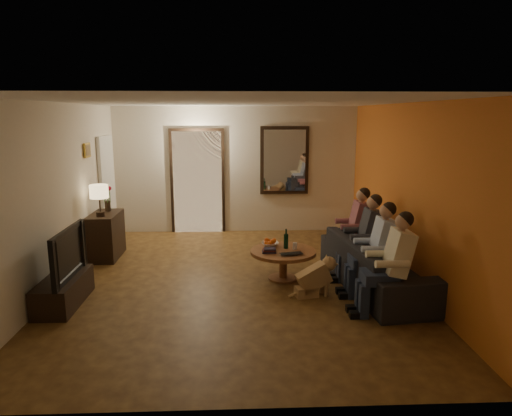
{
  "coord_description": "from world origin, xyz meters",
  "views": [
    {
      "loc": [
        0.02,
        -6.42,
        2.44
      ],
      "look_at": [
        0.3,
        0.3,
        1.05
      ],
      "focal_mm": 32.0,
      "sensor_mm": 36.0,
      "label": 1
    }
  ],
  "objects_px": {
    "person_d": "(355,231)",
    "laptop": "(292,255)",
    "person_b": "(378,253)",
    "sofa": "(377,264)",
    "wine_bottle": "(286,238)",
    "dresser": "(106,235)",
    "tv_stand": "(64,291)",
    "dog": "(314,276)",
    "person_a": "(393,268)",
    "bowl": "(270,244)",
    "coffee_table": "(283,265)",
    "table_lamp": "(100,200)",
    "tv": "(60,253)",
    "person_c": "(365,241)"
  },
  "relations": [
    {
      "from": "tv_stand",
      "to": "tv",
      "type": "distance_m",
      "value": 0.51
    },
    {
      "from": "bowl",
      "to": "wine_bottle",
      "type": "bearing_deg",
      "value": -27.55
    },
    {
      "from": "person_a",
      "to": "bowl",
      "type": "distance_m",
      "value": 2.05
    },
    {
      "from": "person_d",
      "to": "coffee_table",
      "type": "bearing_deg",
      "value": -156.95
    },
    {
      "from": "person_d",
      "to": "laptop",
      "type": "xyz_separation_m",
      "value": [
        -1.11,
        -0.79,
        -0.14
      ]
    },
    {
      "from": "sofa",
      "to": "coffee_table",
      "type": "xyz_separation_m",
      "value": [
        -1.31,
        0.39,
        -0.12
      ]
    },
    {
      "from": "tv_stand",
      "to": "laptop",
      "type": "height_order",
      "value": "laptop"
    },
    {
      "from": "sofa",
      "to": "person_a",
      "type": "relative_size",
      "value": 1.99
    },
    {
      "from": "person_a",
      "to": "wine_bottle",
      "type": "height_order",
      "value": "person_a"
    },
    {
      "from": "person_a",
      "to": "wine_bottle",
      "type": "distance_m",
      "value": 1.81
    },
    {
      "from": "person_c",
      "to": "wine_bottle",
      "type": "xyz_separation_m",
      "value": [
        -1.16,
        0.19,
        0.01
      ]
    },
    {
      "from": "table_lamp",
      "to": "tv",
      "type": "relative_size",
      "value": 0.48
    },
    {
      "from": "person_b",
      "to": "laptop",
      "type": "height_order",
      "value": "person_b"
    },
    {
      "from": "tv_stand",
      "to": "dog",
      "type": "relative_size",
      "value": 1.97
    },
    {
      "from": "person_a",
      "to": "bowl",
      "type": "relative_size",
      "value": 4.63
    },
    {
      "from": "person_c",
      "to": "coffee_table",
      "type": "xyz_separation_m",
      "value": [
        -1.21,
        0.09,
        -0.38
      ]
    },
    {
      "from": "dog",
      "to": "tv",
      "type": "bearing_deg",
      "value": 169.65
    },
    {
      "from": "tv_stand",
      "to": "person_b",
      "type": "distance_m",
      "value": 4.18
    },
    {
      "from": "person_b",
      "to": "person_c",
      "type": "height_order",
      "value": "same"
    },
    {
      "from": "dresser",
      "to": "laptop",
      "type": "xyz_separation_m",
      "value": [
        3.05,
        -1.48,
        0.08
      ]
    },
    {
      "from": "table_lamp",
      "to": "laptop",
      "type": "distance_m",
      "value": 3.35
    },
    {
      "from": "dog",
      "to": "wine_bottle",
      "type": "xyz_separation_m",
      "value": [
        -0.3,
        0.77,
        0.32
      ]
    },
    {
      "from": "dog",
      "to": "bowl",
      "type": "relative_size",
      "value": 2.16
    },
    {
      "from": "coffee_table",
      "to": "wine_bottle",
      "type": "bearing_deg",
      "value": 63.43
    },
    {
      "from": "sofa",
      "to": "wine_bottle",
      "type": "height_order",
      "value": "wine_bottle"
    },
    {
      "from": "tv",
      "to": "dog",
      "type": "relative_size",
      "value": 2.01
    },
    {
      "from": "person_c",
      "to": "laptop",
      "type": "height_order",
      "value": "person_c"
    },
    {
      "from": "person_b",
      "to": "laptop",
      "type": "xyz_separation_m",
      "value": [
        -1.11,
        0.41,
        -0.14
      ]
    },
    {
      "from": "table_lamp",
      "to": "person_a",
      "type": "relative_size",
      "value": 0.45
    },
    {
      "from": "tv_stand",
      "to": "bowl",
      "type": "xyz_separation_m",
      "value": [
        2.77,
        1.03,
        0.3
      ]
    },
    {
      "from": "dog",
      "to": "person_a",
      "type": "bearing_deg",
      "value": -48.67
    },
    {
      "from": "person_c",
      "to": "dog",
      "type": "xyz_separation_m",
      "value": [
        -0.86,
        -0.58,
        -0.32
      ]
    },
    {
      "from": "person_d",
      "to": "coffee_table",
      "type": "height_order",
      "value": "person_d"
    },
    {
      "from": "dog",
      "to": "table_lamp",
      "type": "bearing_deg",
      "value": 140.57
    },
    {
      "from": "person_d",
      "to": "person_b",
      "type": "bearing_deg",
      "value": -90.0
    },
    {
      "from": "dresser",
      "to": "laptop",
      "type": "height_order",
      "value": "dresser"
    },
    {
      "from": "dresser",
      "to": "coffee_table",
      "type": "distance_m",
      "value": 3.19
    },
    {
      "from": "dog",
      "to": "coffee_table",
      "type": "xyz_separation_m",
      "value": [
        -0.35,
        0.67,
        -0.06
      ]
    },
    {
      "from": "person_b",
      "to": "wine_bottle",
      "type": "relative_size",
      "value": 3.87
    },
    {
      "from": "sofa",
      "to": "wine_bottle",
      "type": "distance_m",
      "value": 1.37
    },
    {
      "from": "sofa",
      "to": "person_c",
      "type": "relative_size",
      "value": 1.99
    },
    {
      "from": "person_d",
      "to": "laptop",
      "type": "height_order",
      "value": "person_d"
    },
    {
      "from": "person_d",
      "to": "coffee_table",
      "type": "distance_m",
      "value": 1.36
    },
    {
      "from": "tv",
      "to": "dog",
      "type": "xyz_separation_m",
      "value": [
        3.3,
        0.14,
        -0.41
      ]
    },
    {
      "from": "dresser",
      "to": "person_d",
      "type": "distance_m",
      "value": 4.22
    },
    {
      "from": "tv",
      "to": "tv_stand",
      "type": "bearing_deg",
      "value": 0.0
    },
    {
      "from": "sofa",
      "to": "person_d",
      "type": "distance_m",
      "value": 0.94
    },
    {
      "from": "wine_bottle",
      "to": "dog",
      "type": "bearing_deg",
      "value": -68.73
    },
    {
      "from": "table_lamp",
      "to": "person_c",
      "type": "relative_size",
      "value": 0.45
    },
    {
      "from": "tv",
      "to": "laptop",
      "type": "height_order",
      "value": "tv"
    }
  ]
}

